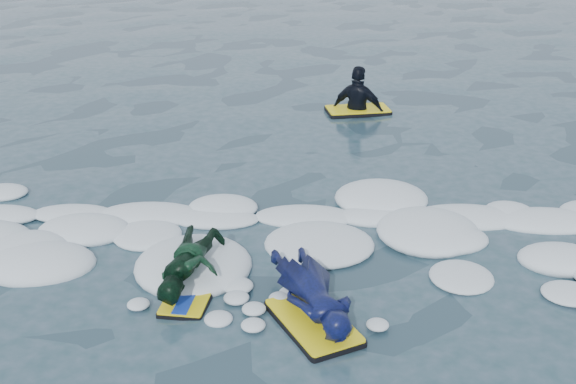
{
  "coord_description": "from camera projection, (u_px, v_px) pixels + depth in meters",
  "views": [
    {
      "loc": [
        0.02,
        -6.56,
        3.96
      ],
      "look_at": [
        -0.24,
        1.6,
        0.38
      ],
      "focal_mm": 45.0,
      "sensor_mm": 36.0,
      "label": 1
    }
  ],
  "objects": [
    {
      "name": "prone_woman_unit",
      "position": [
        314.0,
        295.0,
        7.03
      ],
      "size": [
        1.08,
        1.71,
        0.42
      ],
      "rotation": [
        0.0,
        0.0,
        2.06
      ],
      "color": "black",
      "rests_on": "ground"
    },
    {
      "name": "waiting_rider_unit",
      "position": [
        358.0,
        112.0,
        13.17
      ],
      "size": [
        1.24,
        0.84,
        1.71
      ],
      "rotation": [
        0.0,
        0.0,
        0.2
      ],
      "color": "black",
      "rests_on": "ground"
    },
    {
      "name": "prone_child_unit",
      "position": [
        191.0,
        268.0,
        7.44
      ],
      "size": [
        0.84,
        1.35,
        0.49
      ],
      "rotation": [
        0.0,
        0.0,
        1.46
      ],
      "color": "black",
      "rests_on": "ground"
    },
    {
      "name": "foam_band",
      "position": [
        307.0,
        241.0,
        8.54
      ],
      "size": [
        12.0,
        3.1,
        0.3
      ],
      "primitive_type": null,
      "color": "white",
      "rests_on": "ground"
    },
    {
      "name": "ground",
      "position": [
        306.0,
        286.0,
        7.6
      ],
      "size": [
        120.0,
        120.0,
        0.0
      ],
      "primitive_type": "plane",
      "color": "#162537",
      "rests_on": "ground"
    }
  ]
}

